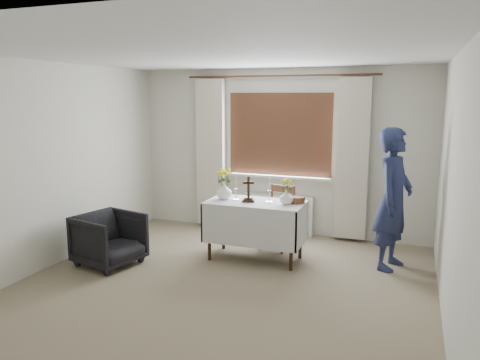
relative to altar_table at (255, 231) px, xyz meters
name	(u,v)px	position (x,y,z in m)	size (l,w,h in m)	color
ground	(215,294)	(-0.05, -1.18, -0.38)	(5.00, 5.00, 0.00)	gray
altar_table	(255,231)	(0.00, 0.00, 0.00)	(1.24, 0.64, 0.76)	silver
wooden_chair	(277,218)	(0.14, 0.52, 0.06)	(0.40, 0.40, 0.87)	#53331C
armchair	(109,239)	(-1.64, -0.83, -0.05)	(0.70, 0.72, 0.66)	black
person	(393,199)	(1.66, 0.30, 0.48)	(0.63, 0.41, 1.73)	navy
radiator	(277,214)	(-0.05, 1.24, -0.08)	(1.10, 0.10, 0.60)	silver
wooden_cross	(249,189)	(-0.08, -0.03, 0.54)	(0.15, 0.11, 0.33)	black
candlestick_left	(236,188)	(-0.27, 0.02, 0.53)	(0.09, 0.09, 0.30)	white
candlestick_right	(269,190)	(0.17, 0.03, 0.54)	(0.09, 0.09, 0.32)	white
flower_vase_left	(224,191)	(-0.43, 0.01, 0.49)	(0.20, 0.20, 0.21)	white
flower_vase_right	(286,197)	(0.40, 0.00, 0.47)	(0.17, 0.17, 0.18)	white
wicker_basket	(297,200)	(0.50, 0.13, 0.42)	(0.21, 0.21, 0.08)	brown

